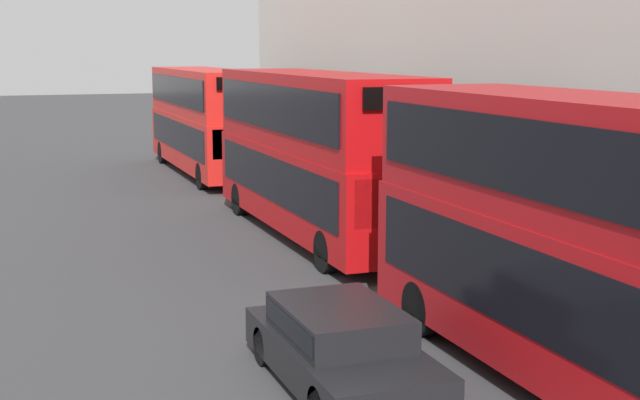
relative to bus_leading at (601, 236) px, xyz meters
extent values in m
cube|color=#A80F14|center=(0.00, 0.01, -0.97)|extent=(2.55, 10.21, 2.29)
cube|color=#A80F14|center=(0.00, 0.01, 1.09)|extent=(2.50, 10.00, 1.83)
cube|color=black|center=(0.00, 0.01, -0.69)|extent=(2.59, 9.39, 1.28)
cube|color=black|center=(0.00, 0.01, 1.18)|extent=(2.59, 9.39, 1.10)
cylinder|color=black|center=(-1.12, 3.51, -1.96)|extent=(0.30, 1.00, 1.00)
cylinder|color=black|center=(1.13, 3.51, -1.96)|extent=(0.30, 1.00, 1.00)
cube|color=#B20C0F|center=(0.00, 12.28, -1.03)|extent=(2.55, 10.96, 2.16)
cube|color=#B20C0F|center=(0.00, 12.28, 1.05)|extent=(2.50, 10.75, 2.00)
cube|color=black|center=(0.00, 12.28, -0.77)|extent=(2.59, 10.09, 1.21)
cube|color=black|center=(0.00, 12.28, 1.15)|extent=(2.59, 10.09, 1.20)
cube|color=black|center=(0.00, 6.83, -0.60)|extent=(2.17, 0.06, 1.08)
cube|color=black|center=(0.00, 6.83, 1.65)|extent=(1.78, 0.06, 0.48)
cylinder|color=black|center=(-1.12, 8.40, -1.96)|extent=(0.30, 1.00, 1.00)
cylinder|color=black|center=(1.13, 8.40, -1.96)|extent=(0.30, 1.00, 1.00)
cylinder|color=black|center=(-1.12, 16.17, -1.96)|extent=(0.30, 1.00, 1.00)
cylinder|color=black|center=(1.13, 16.17, -1.96)|extent=(0.30, 1.00, 1.00)
cube|color=red|center=(0.00, 25.63, -1.06)|extent=(2.55, 11.37, 2.11)
cube|color=red|center=(0.00, 25.63, 0.93)|extent=(2.50, 11.15, 1.86)
cube|color=black|center=(0.00, 25.63, -0.80)|extent=(2.59, 10.46, 1.18)
cube|color=black|center=(0.00, 25.63, 1.02)|extent=(2.59, 10.46, 1.12)
cube|color=black|center=(0.00, 19.97, -0.63)|extent=(2.17, 0.06, 1.05)
cube|color=black|center=(0.00, 19.97, 1.49)|extent=(1.78, 0.06, 0.45)
cylinder|color=black|center=(-1.12, 21.54, -1.96)|extent=(0.30, 1.00, 1.00)
cylinder|color=black|center=(1.13, 21.54, -1.96)|extent=(0.30, 1.00, 1.00)
cylinder|color=black|center=(-1.12, 29.72, -1.96)|extent=(0.30, 1.00, 1.00)
cylinder|color=black|center=(1.13, 29.72, -1.96)|extent=(0.30, 1.00, 1.00)
cube|color=black|center=(-3.40, 1.63, -1.98)|extent=(1.86, 4.29, 0.59)
cube|color=black|center=(-3.40, 1.74, -1.44)|extent=(1.63, 2.36, 0.50)
cube|color=black|center=(-3.40, 1.74, -1.41)|extent=(1.67, 2.24, 0.32)
cylinder|color=black|center=(-2.58, 0.26, -2.14)|extent=(0.22, 0.64, 0.64)
cylinder|color=black|center=(-4.22, 3.01, -2.14)|extent=(0.22, 0.64, 0.64)
cylinder|color=black|center=(-2.58, 3.01, -2.14)|extent=(0.22, 0.64, 0.64)
cylinder|color=#26262D|center=(2.98, 25.07, -1.69)|extent=(0.36, 0.36, 1.54)
sphere|color=tan|center=(2.98, 25.07, -0.81)|extent=(0.22, 0.22, 0.22)
camera|label=1|loc=(-8.17, -10.48, 2.69)|focal=50.00mm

